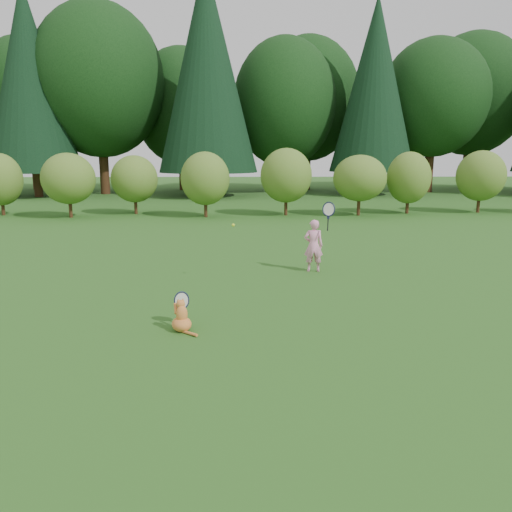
{
  "coord_description": "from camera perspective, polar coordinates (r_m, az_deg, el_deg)",
  "views": [
    {
      "loc": [
        -0.01,
        -8.48,
        2.61
      ],
      "look_at": [
        0.2,
        0.8,
        0.7
      ],
      "focal_mm": 35.0,
      "sensor_mm": 36.0,
      "label": 1
    }
  ],
  "objects": [
    {
      "name": "cat",
      "position": [
        7.59,
        -8.52,
        -6.58
      ],
      "size": [
        0.5,
        0.69,
        0.68
      ],
      "rotation": [
        0.0,
        0.0,
        0.41
      ],
      "color": "orange",
      "rests_on": "ground"
    },
    {
      "name": "ground",
      "position": [
        8.87,
        -1.18,
        -5.48
      ],
      "size": [
        100.0,
        100.0,
        0.0
      ],
      "primitive_type": "plane",
      "color": "#215116",
      "rests_on": "ground"
    },
    {
      "name": "woodland_backdrop",
      "position": [
        31.86,
        -1.36,
        20.43
      ],
      "size": [
        48.0,
        10.0,
        15.0
      ],
      "primitive_type": null,
      "color": "black",
      "rests_on": "ground"
    },
    {
      "name": "child",
      "position": [
        11.23,
        6.65,
        1.33
      ],
      "size": [
        0.67,
        0.41,
        1.76
      ],
      "rotation": [
        0.0,
        0.0,
        3.12
      ],
      "color": "#FF98C7",
      "rests_on": "ground"
    },
    {
      "name": "shrub_row",
      "position": [
        21.52,
        -1.29,
        8.38
      ],
      "size": [
        28.0,
        3.0,
        2.8
      ],
      "primitive_type": null,
      "color": "olive",
      "rests_on": "ground"
    },
    {
      "name": "tennis_ball",
      "position": [
        10.17,
        -2.62,
        3.55
      ],
      "size": [
        0.07,
        0.07,
        0.07
      ],
      "color": "#C4EC1B",
      "rests_on": "ground"
    }
  ]
}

